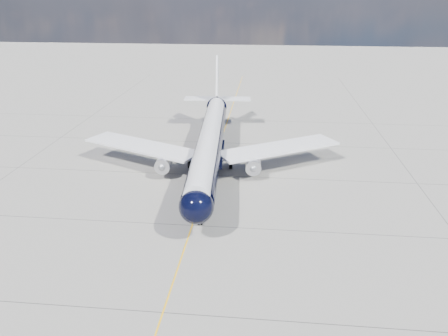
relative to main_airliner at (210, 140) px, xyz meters
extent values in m
plane|color=gray|center=(0.23, 1.84, -4.41)|extent=(320.00, 320.00, 0.00)
cube|color=#F8B00D|center=(0.23, -3.16, -4.40)|extent=(0.16, 160.00, 0.01)
cylinder|color=black|center=(0.09, -1.36, -0.20)|extent=(6.19, 38.28, 3.81)
sphere|color=black|center=(1.34, -21.39, -0.20)|extent=(4.04, 4.04, 3.81)
cone|color=black|center=(-1.39, 22.16, 0.41)|extent=(4.24, 7.25, 3.81)
cylinder|color=silver|center=(0.09, -1.36, 0.76)|extent=(5.48, 40.23, 2.97)
cube|color=black|center=(1.36, -21.59, 0.36)|extent=(2.48, 1.35, 0.55)
cube|color=silver|center=(-10.52, -0.52, -1.10)|extent=(19.61, 12.52, 0.32)
cube|color=silver|center=(10.50, 0.80, -1.10)|extent=(19.03, 14.36, 0.32)
cube|color=black|center=(0.09, -1.36, -1.60)|extent=(4.83, 10.27, 1.00)
cylinder|color=#B4B4BC|center=(-6.30, -3.78, -2.25)|extent=(2.53, 4.75, 2.25)
cylinder|color=#B4B4BC|center=(6.72, -2.96, -2.25)|extent=(2.53, 4.75, 2.25)
sphere|color=gray|center=(-6.16, -5.88, -2.25)|extent=(1.17, 1.17, 1.10)
sphere|color=gray|center=(6.85, -5.06, -2.25)|extent=(1.17, 1.17, 1.10)
cube|color=silver|center=(-6.31, -3.58, -1.50)|extent=(0.42, 3.22, 1.10)
cube|color=silver|center=(6.71, -2.76, -1.50)|extent=(0.42, 3.22, 1.10)
cube|color=silver|center=(-1.36, 21.66, 5.52)|extent=(0.72, 6.37, 8.55)
cube|color=silver|center=(-1.39, 22.16, 1.21)|extent=(13.21, 4.02, 0.22)
cylinder|color=gray|center=(1.12, -17.88, -3.15)|extent=(0.19, 0.19, 2.11)
cylinder|color=black|center=(0.92, -17.89, -4.06)|extent=(0.22, 0.71, 0.70)
cylinder|color=black|center=(1.32, -17.87, -4.06)|extent=(0.22, 0.71, 0.70)
cylinder|color=gray|center=(-3.21, -0.06, -3.05)|extent=(0.28, 0.28, 1.91)
cylinder|color=gray|center=(3.19, 0.34, -3.05)|extent=(0.28, 0.28, 1.91)
cylinder|color=black|center=(-3.18, -0.61, -3.86)|extent=(0.52, 1.13, 1.10)
cylinder|color=black|center=(-3.25, 0.49, -3.86)|extent=(0.52, 1.13, 1.10)
cylinder|color=black|center=(3.23, -0.21, -3.86)|extent=(0.52, 1.13, 1.10)
cylinder|color=black|center=(3.16, 0.89, -3.86)|extent=(0.52, 1.13, 1.10)
camera|label=1|loc=(8.48, -62.37, 21.30)|focal=35.00mm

